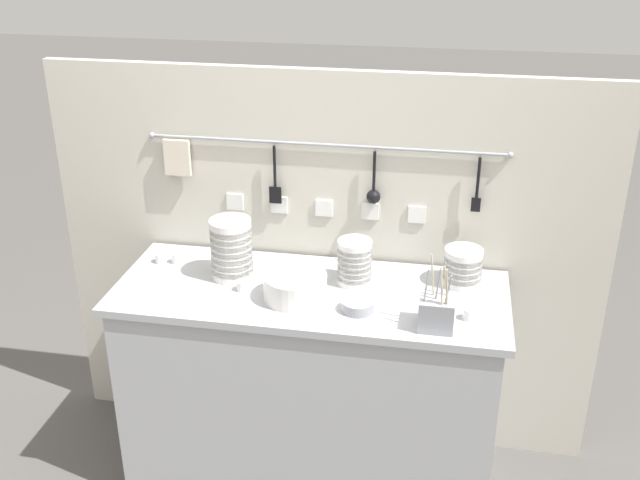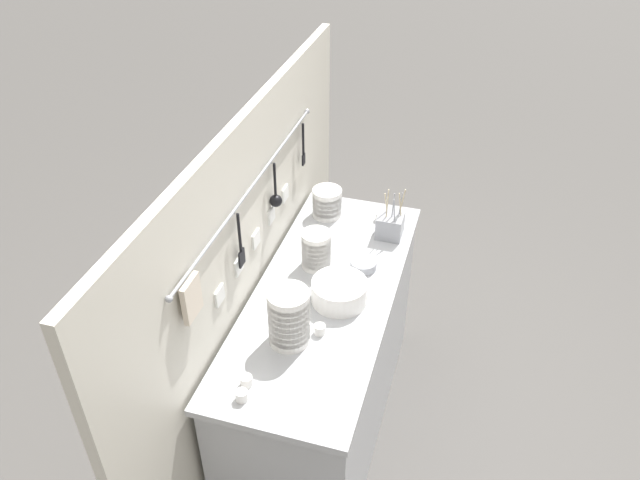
% 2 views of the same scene
% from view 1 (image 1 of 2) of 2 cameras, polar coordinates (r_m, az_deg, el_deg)
% --- Properties ---
extents(ground_plane, '(20.00, 20.00, 0.00)m').
position_cam_1_polar(ground_plane, '(3.38, -0.68, -17.22)').
color(ground_plane, '#514F4C').
extents(counter, '(1.50, 0.59, 0.89)m').
position_cam_1_polar(counter, '(3.10, -0.72, -11.06)').
color(counter, '#ADAFB5').
rests_on(counter, ground).
extents(back_wall, '(2.30, 0.09, 1.67)m').
position_cam_1_polar(back_wall, '(3.18, 0.37, -1.92)').
color(back_wall, beige).
rests_on(back_wall, ground).
extents(bowl_stack_back_corner, '(0.13, 0.13, 0.18)m').
position_cam_1_polar(bowl_stack_back_corner, '(2.87, 2.65, -1.69)').
color(bowl_stack_back_corner, white).
rests_on(bowl_stack_back_corner, counter).
extents(bowl_stack_tall_left, '(0.15, 0.15, 0.15)m').
position_cam_1_polar(bowl_stack_tall_left, '(2.92, 10.83, -2.02)').
color(bowl_stack_tall_left, white).
rests_on(bowl_stack_tall_left, counter).
extents(bowl_stack_nested_right, '(0.16, 0.16, 0.24)m').
position_cam_1_polar(bowl_stack_nested_right, '(2.92, -6.76, -0.67)').
color(bowl_stack_nested_right, white).
rests_on(bowl_stack_nested_right, counter).
extents(plate_stack, '(0.24, 0.24, 0.10)m').
position_cam_1_polar(plate_stack, '(2.78, -1.90, -3.58)').
color(plate_stack, white).
rests_on(plate_stack, counter).
extents(steel_mixing_bowl, '(0.12, 0.12, 0.04)m').
position_cam_1_polar(steel_mixing_bowl, '(2.72, 2.90, -5.02)').
color(steel_mixing_bowl, '#93969E').
rests_on(steel_mixing_bowl, counter).
extents(cutlery_caddy, '(0.12, 0.12, 0.27)m').
position_cam_1_polar(cutlery_caddy, '(2.63, 8.87, -5.44)').
color(cutlery_caddy, '#93969E').
rests_on(cutlery_caddy, counter).
extents(cup_by_caddy, '(0.04, 0.04, 0.04)m').
position_cam_1_polar(cup_by_caddy, '(2.86, -5.92, -3.47)').
color(cup_by_caddy, white).
rests_on(cup_by_caddy, counter).
extents(cup_front_right, '(0.04, 0.04, 0.04)m').
position_cam_1_polar(cup_front_right, '(3.11, -10.84, -1.37)').
color(cup_front_right, white).
rests_on(cup_front_right, counter).
extents(cup_beside_plates, '(0.04, 0.04, 0.04)m').
position_cam_1_polar(cup_beside_plates, '(3.13, -12.05, -1.34)').
color(cup_beside_plates, white).
rests_on(cup_beside_plates, counter).
extents(cup_centre, '(0.04, 0.04, 0.04)m').
position_cam_1_polar(cup_centre, '(2.71, 11.33, -5.57)').
color(cup_centre, white).
rests_on(cup_centre, counter).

